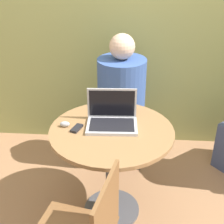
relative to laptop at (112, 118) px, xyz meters
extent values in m
plane|color=#9E704C|center=(0.01, -0.06, -0.75)|extent=(12.00, 12.00, 0.00)
cube|color=#939956|center=(0.01, 0.97, 0.55)|extent=(7.00, 0.05, 2.60)
cylinder|color=#4C4C51|center=(0.01, -0.06, -0.74)|extent=(0.41, 0.41, 0.02)
cylinder|color=#4C4C51|center=(0.01, -0.06, -0.40)|extent=(0.08, 0.08, 0.66)
cylinder|color=olive|center=(0.01, -0.06, -0.06)|extent=(0.81, 0.81, 0.02)
cube|color=#B7B7BC|center=(0.00, -0.04, -0.04)|extent=(0.34, 0.23, 0.02)
cube|color=black|center=(0.00, -0.04, -0.03)|extent=(0.30, 0.19, 0.00)
cube|color=#B7B7BC|center=(0.00, 0.07, 0.07)|extent=(0.33, 0.03, 0.21)
cube|color=black|center=(0.00, 0.07, 0.07)|extent=(0.30, 0.02, 0.18)
cube|color=black|center=(-0.22, -0.08, -0.04)|extent=(0.07, 0.11, 0.02)
ellipsoid|color=#B2B2B7|center=(-0.30, -0.05, -0.03)|extent=(0.06, 0.04, 0.04)
cube|color=brown|center=(0.03, -0.75, -0.10)|extent=(0.09, 0.36, 0.39)
cube|color=#4C4742|center=(0.04, 0.71, -0.54)|extent=(0.39, 0.56, 0.44)
cylinder|color=#38569E|center=(0.04, 0.57, -0.05)|extent=(0.39, 0.39, 0.53)
sphere|color=beige|center=(0.04, 0.57, 0.31)|extent=(0.20, 0.20, 0.20)
camera|label=1|loc=(0.14, -1.78, 0.99)|focal=50.00mm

